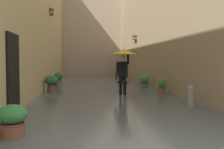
{
  "coord_description": "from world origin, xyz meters",
  "views": [
    {
      "loc": [
        1.1,
        3.52,
        1.51
      ],
      "look_at": [
        -0.26,
        -8.13,
        0.92
      ],
      "focal_mm": 43.02,
      "sensor_mm": 36.0,
      "label": 1
    }
  ],
  "objects_px": {
    "potted_plant_far_right": "(12,121)",
    "person_wading": "(123,61)",
    "potted_plant_mid_right": "(58,79)",
    "potted_plant_near_right": "(51,83)",
    "mooring_bollard": "(191,98)",
    "potted_plant_near_left": "(144,81)",
    "potted_plant_mid_left": "(162,86)"
  },
  "relations": [
    {
      "from": "person_wading",
      "to": "potted_plant_mid_right",
      "type": "relative_size",
      "value": 2.43
    },
    {
      "from": "potted_plant_near_right",
      "to": "potted_plant_mid_left",
      "type": "relative_size",
      "value": 1.11
    },
    {
      "from": "potted_plant_near_right",
      "to": "potted_plant_mid_right",
      "type": "xyz_separation_m",
      "value": [
        -0.05,
        -3.16,
        -0.05
      ]
    },
    {
      "from": "mooring_bollard",
      "to": "person_wading",
      "type": "bearing_deg",
      "value": -64.07
    },
    {
      "from": "potted_plant_mid_right",
      "to": "potted_plant_far_right",
      "type": "height_order",
      "value": "potted_plant_mid_right"
    },
    {
      "from": "potted_plant_mid_right",
      "to": "mooring_bollard",
      "type": "bearing_deg",
      "value": 120.21
    },
    {
      "from": "potted_plant_mid_right",
      "to": "potted_plant_far_right",
      "type": "distance_m",
      "value": 10.7
    },
    {
      "from": "potted_plant_near_right",
      "to": "potted_plant_mid_left",
      "type": "height_order",
      "value": "potted_plant_near_right"
    },
    {
      "from": "potted_plant_near_right",
      "to": "potted_plant_near_left",
      "type": "height_order",
      "value": "potted_plant_near_right"
    },
    {
      "from": "potted_plant_far_right",
      "to": "mooring_bollard",
      "type": "relative_size",
      "value": 0.92
    },
    {
      "from": "potted_plant_mid_right",
      "to": "potted_plant_near_right",
      "type": "bearing_deg",
      "value": 89.04
    },
    {
      "from": "potted_plant_mid_right",
      "to": "potted_plant_far_right",
      "type": "relative_size",
      "value": 1.2
    },
    {
      "from": "potted_plant_near_right",
      "to": "potted_plant_mid_right",
      "type": "distance_m",
      "value": 3.16
    },
    {
      "from": "person_wading",
      "to": "potted_plant_far_right",
      "type": "height_order",
      "value": "person_wading"
    },
    {
      "from": "potted_plant_near_right",
      "to": "potted_plant_mid_left",
      "type": "xyz_separation_m",
      "value": [
        -4.94,
        1.14,
        -0.1
      ]
    },
    {
      "from": "potted_plant_near_right",
      "to": "potted_plant_near_left",
      "type": "bearing_deg",
      "value": -162.09
    },
    {
      "from": "potted_plant_far_right",
      "to": "potted_plant_mid_left",
      "type": "distance_m",
      "value": 8.03
    },
    {
      "from": "potted_plant_far_right",
      "to": "potted_plant_mid_left",
      "type": "bearing_deg",
      "value": -127.13
    },
    {
      "from": "person_wading",
      "to": "potted_plant_mid_right",
      "type": "distance_m",
      "value": 5.75
    },
    {
      "from": "person_wading",
      "to": "potted_plant_near_right",
      "type": "bearing_deg",
      "value": -26.88
    },
    {
      "from": "person_wading",
      "to": "potted_plant_far_right",
      "type": "xyz_separation_m",
      "value": [
        3.04,
        5.95,
        -1.11
      ]
    },
    {
      "from": "potted_plant_near_left",
      "to": "mooring_bollard",
      "type": "relative_size",
      "value": 0.98
    },
    {
      "from": "person_wading",
      "to": "potted_plant_near_left",
      "type": "distance_m",
      "value": 3.71
    },
    {
      "from": "potted_plant_near_right",
      "to": "potted_plant_far_right",
      "type": "distance_m",
      "value": 7.54
    },
    {
      "from": "person_wading",
      "to": "potted_plant_near_left",
      "type": "xyz_separation_m",
      "value": [
        -1.66,
        -3.13,
        -1.09
      ]
    },
    {
      "from": "potted_plant_near_right",
      "to": "potted_plant_mid_right",
      "type": "relative_size",
      "value": 1.0
    },
    {
      "from": "potted_plant_far_right",
      "to": "person_wading",
      "type": "bearing_deg",
      "value": -117.08
    },
    {
      "from": "potted_plant_near_left",
      "to": "potted_plant_mid_left",
      "type": "relative_size",
      "value": 0.97
    },
    {
      "from": "potted_plant_near_right",
      "to": "mooring_bollard",
      "type": "relative_size",
      "value": 1.12
    },
    {
      "from": "potted_plant_mid_right",
      "to": "potted_plant_near_left",
      "type": "relative_size",
      "value": 1.13
    },
    {
      "from": "person_wading",
      "to": "potted_plant_near_right",
      "type": "height_order",
      "value": "person_wading"
    },
    {
      "from": "potted_plant_far_right",
      "to": "potted_plant_mid_left",
      "type": "height_order",
      "value": "potted_plant_mid_left"
    }
  ]
}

